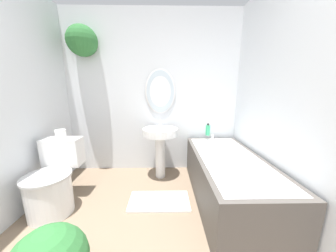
# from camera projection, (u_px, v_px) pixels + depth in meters

# --- Properties ---
(wall_back) EXTENTS (2.68, 0.41, 2.40)m
(wall_back) POSITION_uv_depth(u_px,v_px,m) (144.00, 87.00, 2.53)
(wall_back) COLOR silver
(wall_back) RESTS_ON ground_plane
(wall_right) EXTENTS (0.06, 2.54, 2.40)m
(wall_right) POSITION_uv_depth(u_px,v_px,m) (301.00, 97.00, 1.39)
(wall_right) COLOR silver
(wall_right) RESTS_ON ground_plane
(toilet) EXTENTS (0.45, 0.63, 0.72)m
(toilet) POSITION_uv_depth(u_px,v_px,m) (53.00, 182.00, 1.78)
(toilet) COLOR white
(toilet) RESTS_ON ground_plane
(pedestal_sink) EXTENTS (0.49, 0.49, 0.83)m
(pedestal_sink) POSITION_uv_depth(u_px,v_px,m) (160.00, 140.00, 2.40)
(pedestal_sink) COLOR white
(pedestal_sink) RESTS_ON ground_plane
(bathtub) EXTENTS (0.72, 1.58, 0.60)m
(bathtub) POSITION_uv_depth(u_px,v_px,m) (228.00, 178.00, 1.93)
(bathtub) COLOR #4C4742
(bathtub) RESTS_ON ground_plane
(shampoo_bottle) EXTENTS (0.07, 0.07, 0.18)m
(shampoo_bottle) POSITION_uv_depth(u_px,v_px,m) (208.00, 130.00, 2.50)
(shampoo_bottle) COLOR #38B275
(shampoo_bottle) RESTS_ON bathtub
(bath_mat) EXTENTS (0.68, 0.36, 0.02)m
(bath_mat) POSITION_uv_depth(u_px,v_px,m) (159.00, 201.00, 1.93)
(bath_mat) COLOR silver
(bath_mat) RESTS_ON ground_plane
(toilet_paper_roll) EXTENTS (0.11, 0.11, 0.10)m
(toilet_paper_roll) POSITION_uv_depth(u_px,v_px,m) (61.00, 134.00, 1.90)
(toilet_paper_roll) COLOR white
(toilet_paper_roll) RESTS_ON toilet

